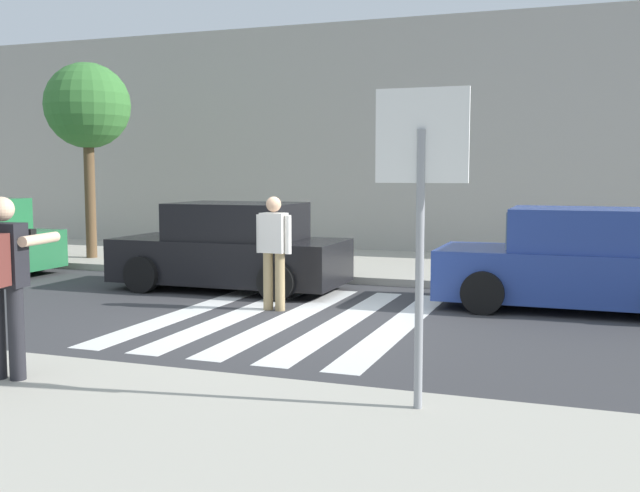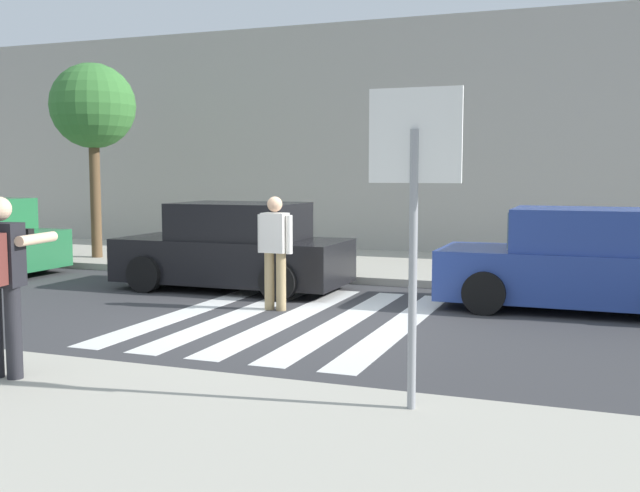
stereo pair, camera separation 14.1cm
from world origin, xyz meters
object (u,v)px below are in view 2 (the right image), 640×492
at_px(stop_sign, 414,177).
at_px(parked_car_blue, 581,263).
at_px(photographer_with_backpack, 0,271).
at_px(pedestrian_crossing, 275,246).
at_px(parked_car_black, 234,249).
at_px(street_tree_west, 93,108).

xyz_separation_m(stop_sign, parked_car_blue, (1.17, 5.94, -1.33)).
distance_m(stop_sign, photographer_with_backpack, 3.96).
bearing_deg(pedestrian_crossing, parked_car_blue, 20.23).
bearing_deg(photographer_with_backpack, stop_sign, 7.27).
bearing_deg(parked_car_black, street_tree_west, 153.72).
bearing_deg(street_tree_west, photographer_with_backpack, -57.62).
bearing_deg(pedestrian_crossing, parked_car_black, 133.23).
bearing_deg(street_tree_west, stop_sign, -41.37).
distance_m(photographer_with_backpack, street_tree_west, 10.63).
relative_size(stop_sign, photographer_with_backpack, 1.52).
xyz_separation_m(photographer_with_backpack, parked_car_black, (-0.83, 6.43, -0.44)).
height_order(stop_sign, pedestrian_crossing, stop_sign).
xyz_separation_m(parked_car_blue, street_tree_west, (-10.56, 2.33, 2.81)).
xyz_separation_m(stop_sign, street_tree_west, (-9.39, 8.27, 1.48)).
bearing_deg(photographer_with_backpack, parked_car_black, 97.39).
bearing_deg(parked_car_black, stop_sign, -51.83).
xyz_separation_m(stop_sign, parked_car_black, (-4.67, 5.94, -1.33)).
relative_size(stop_sign, pedestrian_crossing, 1.52).
xyz_separation_m(photographer_with_backpack, street_tree_west, (-5.55, 8.76, 2.36)).
bearing_deg(stop_sign, street_tree_west, 138.63).
relative_size(photographer_with_backpack, parked_car_black, 0.42).
xyz_separation_m(pedestrian_crossing, parked_car_black, (-1.50, 1.60, -0.25)).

